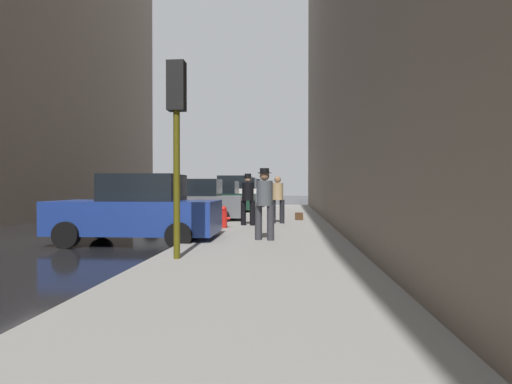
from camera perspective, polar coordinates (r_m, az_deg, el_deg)
ground_plane at (r=12.23m, az=-27.87°, el=-6.24°), size 120.00×120.00×0.00m
sidewalk at (r=10.34m, az=1.66°, el=-7.00°), size 4.00×40.00×0.15m
parked_blue_sedan at (r=10.78m, az=-16.51°, el=-2.58°), size 4.23×2.11×1.79m
parked_gray_coupe at (r=16.44m, az=-9.02°, el=-1.46°), size 4.24×2.13×1.79m
parked_dark_green_sedan at (r=21.80m, az=-5.60°, el=-0.94°), size 4.24×2.13×1.79m
parked_white_van at (r=27.21m, az=-3.53°, el=-0.23°), size 4.66×2.18×2.25m
parked_black_suv at (r=32.88m, az=-2.11°, el=-0.08°), size 4.65×2.15×2.25m
parked_bronze_suv at (r=38.17m, az=-1.16°, el=0.02°), size 4.63×2.12×2.25m
fire_hydrant at (r=12.94m, az=-4.63°, el=-3.58°), size 0.42×0.22×0.70m
traffic_light at (r=7.55m, az=-11.27°, el=10.60°), size 0.32×0.32×3.60m
pedestrian_in_tan_coat at (r=14.50m, az=3.11°, el=-0.72°), size 0.51×0.42×1.71m
pedestrian_with_fedora at (r=13.73m, az=-1.17°, el=-0.66°), size 0.52×0.46×1.78m
pedestrian_with_beanie at (r=9.87m, az=1.22°, el=-1.18°), size 0.53×0.50×1.78m
duffel_bag at (r=16.20m, az=6.16°, el=-3.46°), size 0.32×0.44×0.28m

